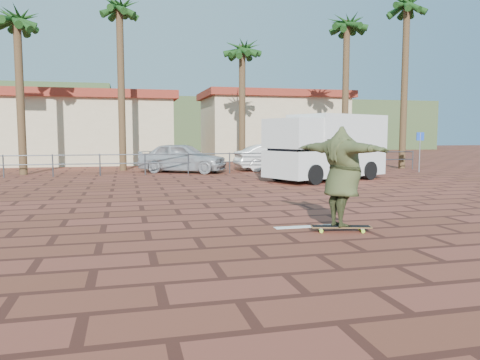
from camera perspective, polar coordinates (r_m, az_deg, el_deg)
name	(u,v)px	position (r m, az deg, el deg)	size (l,w,h in m)	color
ground	(258,218)	(10.53, 2.27, -4.64)	(120.00, 120.00, 0.00)	brown
paint_stripe	(308,227)	(9.64, 8.28, -5.63)	(1.40, 0.22, 0.01)	white
guardrail	(188,160)	(22.18, -6.33, 2.48)	(24.06, 0.06, 1.00)	#47494F
palm_far_left	(17,24)	(24.42, -25.55, 16.78)	(2.40, 2.40, 8.25)	brown
palm_left	(119,13)	(25.69, -14.49, 19.11)	(2.40, 2.40, 9.45)	brown
palm_center	(242,52)	(26.63, 0.27, 15.29)	(2.40, 2.40, 7.75)	brown
palm_right	(347,29)	(27.34, 12.90, 17.50)	(2.40, 2.40, 9.05)	brown
palm_far_right	(407,10)	(28.15, 19.69, 18.91)	(2.40, 2.40, 10.05)	brown
building_west	(75,128)	(32.11, -19.49, 6.00)	(12.60, 7.60, 4.50)	beige
building_east	(273,126)	(35.66, 3.99, 6.64)	(10.60, 6.60, 5.00)	beige
hill_front	(148,125)	(60.04, -11.12, 6.56)	(70.00, 18.00, 6.00)	#384C28
longboard	(341,227)	(9.24, 12.22, -5.63)	(1.17, 0.54, 0.11)	olive
skateboarder	(342,177)	(9.10, 12.34, 0.41)	(2.35, 0.64, 1.91)	#3E4525
campervan	(327,146)	(19.46, 10.53, 4.11)	(5.57, 4.00, 2.66)	silver
car_silver	(183,158)	(23.15, -7.02, 2.73)	(1.73, 4.31, 1.47)	#A5A9AC
car_white	(275,157)	(24.35, 4.31, 2.77)	(1.44, 4.14, 1.36)	silver
street_sign	(420,144)	(24.78, 21.09, 4.07)	(0.40, 0.05, 1.97)	gray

